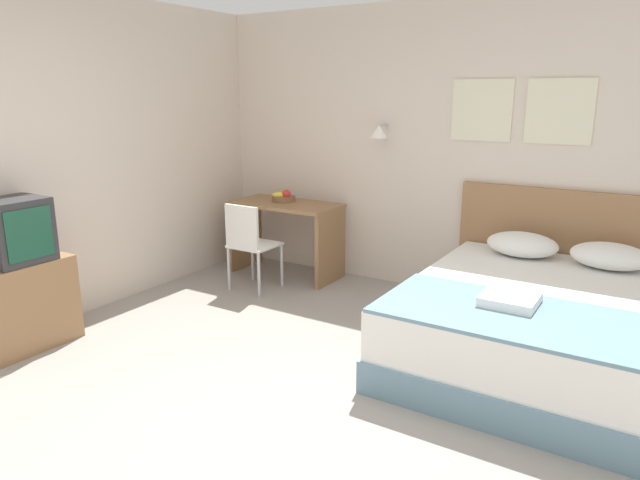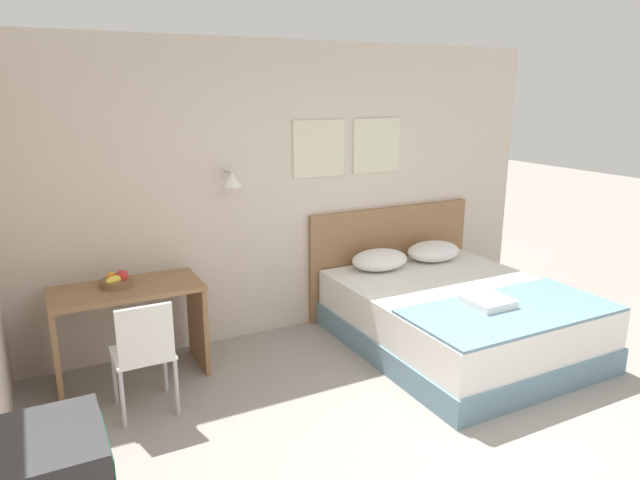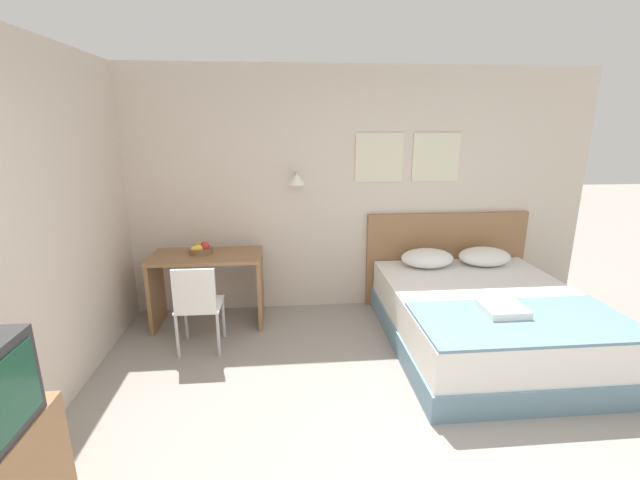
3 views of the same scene
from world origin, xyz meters
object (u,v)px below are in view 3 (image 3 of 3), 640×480
Objects in this scene: pillow_right at (484,256)px; throw_blanket at (524,321)px; fruit_bowl at (201,249)px; headboard at (445,258)px; desk_chair at (197,302)px; desk at (208,276)px; bed at (485,320)px; folded_towel_near_foot at (503,309)px; pillow_left at (427,258)px.

throw_blanket is (-0.32, -1.38, -0.09)m from pillow_right.
fruit_bowl reaches higher than throw_blanket.
headboard is 2.75m from fruit_bowl.
fruit_bowl reaches higher than pillow_right.
pillow_right is 2.35× the size of fruit_bowl.
headboard reaches higher than desk_chair.
desk_chair reaches higher than desk.
desk_chair is (-2.67, 0.13, 0.23)m from bed.
bed is 0.57m from folded_towel_near_foot.
desk is at bearing -179.05° from pillow_left.
throw_blanket is 5.13× the size of folded_towel_near_foot.
desk reaches higher than bed.
pillow_right is at bearing 0.75° from desk.
desk is at bearing 90.27° from desk_chair.
desk_chair reaches higher than pillow_right.
folded_towel_near_foot is 2.83m from desk.
bed is 2.88m from fruit_bowl.
pillow_right is at bearing 70.78° from folded_towel_near_foot.
bed is 2.68m from desk_chair.
folded_towel_near_foot is at bearing 126.63° from throw_blanket.
pillow_left is 1.42m from throw_blanket.
headboard is at bearing 138.32° from pillow_right.
throw_blanket is at bearing -15.45° from desk_chair.
pillow_left is 0.65m from pillow_right.
desk_chair is (-2.99, -0.65, -0.14)m from pillow_right.
pillow_right is 1.72× the size of folded_towel_near_foot.
fruit_bowl is (-2.72, 0.79, 0.54)m from bed.
pillow_right reaches higher than folded_towel_near_foot.
bed is at bearing -112.52° from pillow_right.
folded_towel_near_foot is at bearing -94.05° from headboard.
headboard is (0.00, 1.07, 0.27)m from bed.
folded_towel_near_foot is 1.37× the size of fruit_bowl.
pillow_left is 0.51× the size of desk.
throw_blanket is 3.07m from fruit_bowl.
desk_chair is 0.73m from fruit_bowl.
desk_chair is 3.51× the size of fruit_bowl.
headboard is at bearing 41.68° from pillow_left.
headboard is 1.10× the size of throw_blanket.
desk is (-2.56, 1.20, -0.08)m from folded_towel_near_foot.
throw_blanket is 2.99m from desk.
headboard is at bearing 6.98° from desk.
folded_towel_near_foot reaches higher than throw_blanket.
desk_chair is (-2.34, -0.65, -0.14)m from pillow_left.
desk is at bearing 164.49° from bed.
pillow_left is at bearing 99.87° from folded_towel_near_foot.
pillow_left is 2.41m from fruit_bowl.
desk_chair is (-2.67, 0.74, -0.06)m from throw_blanket.
fruit_bowl reaches higher than desk_chair.
pillow_right is at bearing 12.19° from desk_chair.
folded_towel_near_foot is at bearing -80.13° from pillow_left.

